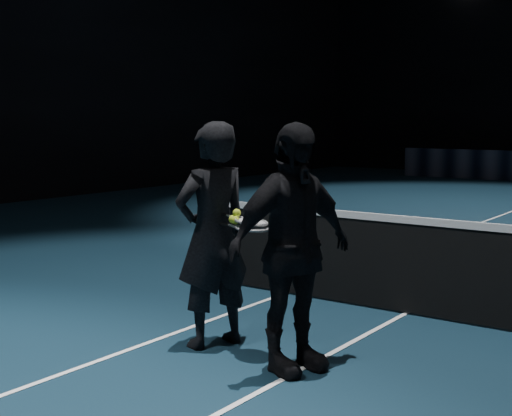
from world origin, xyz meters
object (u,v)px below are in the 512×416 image
Objects in this scene: player_a at (213,235)px; tennis_balls at (235,218)px; player_b at (291,248)px; racket_upper at (251,221)px; racket_lower at (252,229)px.

tennis_balls is (0.25, -0.03, 0.17)m from player_a.
player_b reaches higher than racket_upper.
tennis_balls is at bearing 100.05° from player_b.
racket_upper is at bearing 141.34° from racket_lower.
player_a is at bearing 100.53° from player_b.
racket_lower is 1.00× the size of racket_upper.
player_b is (0.84, -0.12, 0.00)m from player_a.
player_a reaches higher than tennis_balls.
tennis_balls reaches higher than racket_upper.
racket_lower is 0.08m from racket_upper.
tennis_balls is (-0.59, 0.09, 0.17)m from player_b.
tennis_balls reaches higher than racket_lower.
racket_upper is (-0.04, 0.05, 0.05)m from racket_lower.
player_a is 2.72× the size of racket_upper.
racket_lower is at bearing -9.34° from tennis_balls.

